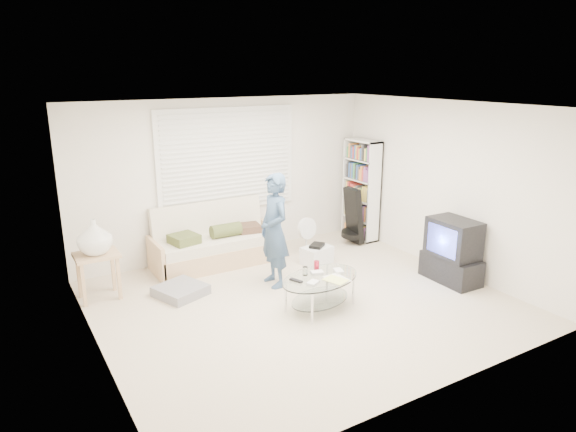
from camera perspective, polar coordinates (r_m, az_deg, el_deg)
ground at (r=6.76m, az=1.60°, el=-9.56°), size 5.00×5.00×0.00m
room_shell at (r=6.63m, az=-0.51°, el=4.83°), size 5.02×4.52×2.51m
window_blinds at (r=8.15m, az=-6.67°, el=6.25°), size 2.32×0.08×1.62m
futon_sofa at (r=8.00m, az=-8.13°, el=-3.16°), size 1.93×0.78×0.94m
grey_floor_pillow at (r=7.08m, az=-11.84°, el=-8.10°), size 0.74×0.74×0.13m
side_table at (r=7.03m, az=-20.68°, el=-2.54°), size 0.55×0.44×1.08m
bookshelf at (r=9.11m, az=8.11°, el=2.91°), size 0.28×0.74×1.75m
guitar_case at (r=8.85m, az=7.26°, el=-0.43°), size 0.35×0.36×0.98m
floor_fan at (r=8.41m, az=2.04°, el=-1.79°), size 0.37×0.24×0.60m
storage_bin at (r=8.00m, az=3.22°, el=-4.30°), size 0.51×0.40×0.32m
tv_unit at (r=7.61m, az=17.79°, el=-3.78°), size 0.48×0.85×0.91m
coffee_table at (r=6.48m, az=3.61°, el=-7.46°), size 1.27×0.97×0.54m
standing_person at (r=7.01m, az=-1.54°, el=-1.62°), size 0.41×0.60×1.59m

